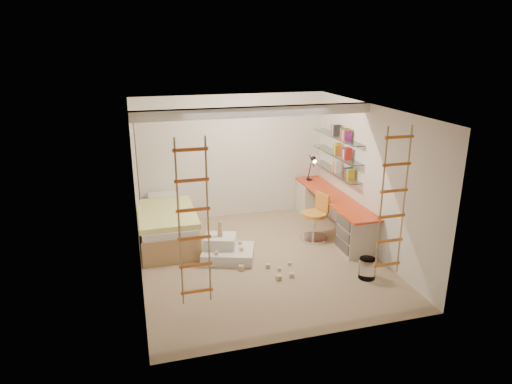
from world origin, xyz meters
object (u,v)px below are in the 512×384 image
object	(u,v)px
play_platform	(226,250)
swivel_chair	(315,223)
bed	(167,225)
desk	(332,212)

from	to	relation	value
play_platform	swivel_chair	bearing A→B (deg)	10.18
bed	desk	bearing A→B (deg)	-6.49
desk	bed	xyz separation A→B (m)	(-3.20, 0.36, -0.07)
swivel_chair	play_platform	xyz separation A→B (m)	(-1.79, -0.32, -0.18)
desk	swivel_chair	bearing A→B (deg)	-148.47
swivel_chair	play_platform	world-z (taller)	swivel_chair
bed	play_platform	xyz separation A→B (m)	(0.92, -0.98, -0.18)
bed	play_platform	distance (m)	1.36
swivel_chair	play_platform	bearing A→B (deg)	-169.82
swivel_chair	bed	bearing A→B (deg)	166.35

